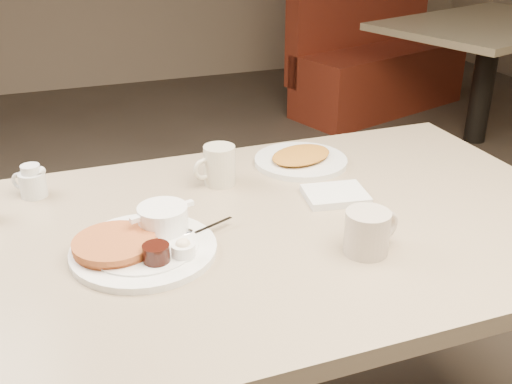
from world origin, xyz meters
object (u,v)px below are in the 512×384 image
object	(u,v)px
diner_table	(259,289)
hash_plate	(301,159)
coffee_mug_near	(368,231)
booth_back_right	(385,54)
creamer_right	(32,182)
main_plate	(144,241)
coffee_mug_far	(219,165)

from	to	relation	value
diner_table	hash_plate	xyz separation A→B (m)	(0.23, 0.28, 0.18)
coffee_mug_near	booth_back_right	distance (m)	3.34
hash_plate	diner_table	bearing A→B (deg)	-128.64
creamer_right	hash_plate	bearing A→B (deg)	-3.31
main_plate	creamer_right	bearing A→B (deg)	120.30
coffee_mug_near	creamer_right	distance (m)	0.80
creamer_right	hash_plate	world-z (taller)	creamer_right
main_plate	coffee_mug_near	world-z (taller)	coffee_mug_near
coffee_mug_near	booth_back_right	xyz separation A→B (m)	(1.77, 2.81, -0.39)
diner_table	booth_back_right	bearing A→B (deg)	53.64
coffee_mug_near	hash_plate	size ratio (longest dim) A/B	0.41
coffee_mug_far	hash_plate	size ratio (longest dim) A/B	0.36
main_plate	booth_back_right	world-z (taller)	booth_back_right
hash_plate	coffee_mug_near	bearing A→B (deg)	-97.47
coffee_mug_near	coffee_mug_far	xyz separation A→B (m)	(-0.19, 0.42, 0.00)
diner_table	hash_plate	world-z (taller)	hash_plate
diner_table	coffee_mug_near	world-z (taller)	coffee_mug_near
coffee_mug_far	coffee_mug_near	bearing A→B (deg)	-66.00
coffee_mug_far	hash_plate	bearing A→B (deg)	11.19
coffee_mug_far	creamer_right	world-z (taller)	coffee_mug_far
creamer_right	hash_plate	size ratio (longest dim) A/B	0.25
hash_plate	booth_back_right	bearing A→B (deg)	53.92
coffee_mug_near	creamer_right	bearing A→B (deg)	141.08
hash_plate	creamer_right	bearing A→B (deg)	176.69
diner_table	creamer_right	world-z (taller)	creamer_right
main_plate	hash_plate	world-z (taller)	main_plate
booth_back_right	main_plate	bearing A→B (deg)	-129.60
creamer_right	hash_plate	xyz separation A→B (m)	(0.68, -0.04, -0.02)
coffee_mug_far	creamer_right	distance (m)	0.45
diner_table	hash_plate	distance (m)	0.41
diner_table	booth_back_right	distance (m)	3.26
diner_table	creamer_right	distance (m)	0.60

